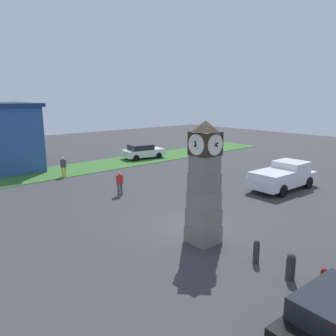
# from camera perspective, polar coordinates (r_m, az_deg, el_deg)

# --- Properties ---
(ground_plane) EXTENTS (87.69, 87.69, 0.00)m
(ground_plane) POSITION_cam_1_polar(r_m,az_deg,el_deg) (16.41, 4.10, -10.23)
(ground_plane) COLOR #38383A
(clock_tower) EXTENTS (1.32, 1.43, 5.33)m
(clock_tower) POSITION_cam_1_polar(r_m,az_deg,el_deg) (14.06, 6.33, -3.18)
(clock_tower) COLOR slate
(clock_tower) RESTS_ON ground_plane
(bollard_near_tower) EXTENTS (0.21, 0.21, 0.94)m
(bollard_near_tower) POSITION_cam_1_polar(r_m,az_deg,el_deg) (12.19, 25.39, -17.38)
(bollard_near_tower) COLOR maroon
(bollard_near_tower) RESTS_ON ground_plane
(bollard_mid_row) EXTENTS (0.32, 0.32, 0.99)m
(bollard_mid_row) POSITION_cam_1_polar(r_m,az_deg,el_deg) (12.65, 20.58, -15.72)
(bollard_mid_row) COLOR #333338
(bollard_mid_row) RESTS_ON ground_plane
(bollard_far_row) EXTENTS (0.24, 0.24, 0.94)m
(bollard_far_row) POSITION_cam_1_polar(r_m,az_deg,el_deg) (13.39, 15.13, -13.82)
(bollard_far_row) COLOR #333338
(bollard_far_row) RESTS_ON ground_plane
(car_far_lot) EXTENTS (4.45, 2.48, 1.50)m
(car_far_lot) POSITION_cam_1_polar(r_m,az_deg,el_deg) (33.98, -4.39, 2.91)
(car_far_lot) COLOR silver
(car_far_lot) RESTS_ON ground_plane
(pickup_truck) EXTENTS (5.53, 2.42, 1.85)m
(pickup_truck) POSITION_cam_1_polar(r_m,az_deg,el_deg) (23.97, 19.43, -1.31)
(pickup_truck) COLOR silver
(pickup_truck) RESTS_ON ground_plane
(pedestrian_near_bench) EXTENTS (0.46, 0.44, 1.63)m
(pedestrian_near_bench) POSITION_cam_1_polar(r_m,az_deg,el_deg) (27.29, -17.75, 0.39)
(pedestrian_near_bench) COLOR gold
(pedestrian_near_bench) RESTS_ON ground_plane
(pedestrian_crossing_lot) EXTENTS (0.44, 0.32, 1.56)m
(pedestrian_crossing_lot) POSITION_cam_1_polar(r_m,az_deg,el_deg) (21.46, -8.41, -2.41)
(pedestrian_crossing_lot) COLOR #3F3F47
(pedestrian_crossing_lot) RESTS_ON ground_plane
(grass_verge_far) EXTENTS (52.61, 4.89, 0.04)m
(grass_verge_far) POSITION_cam_1_polar(r_m,az_deg,el_deg) (29.26, -19.74, -0.80)
(grass_verge_far) COLOR #386B2D
(grass_verge_far) RESTS_ON ground_plane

